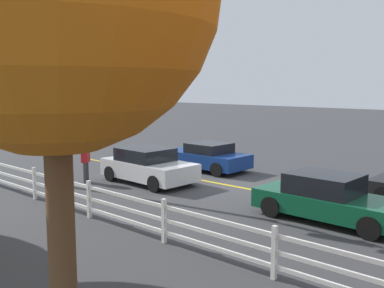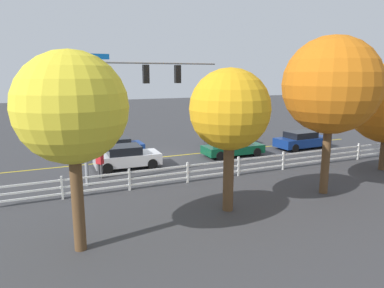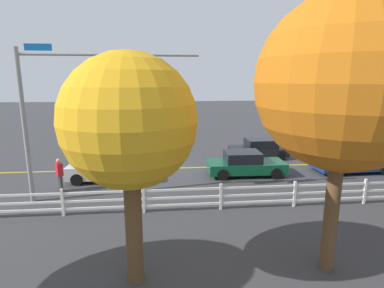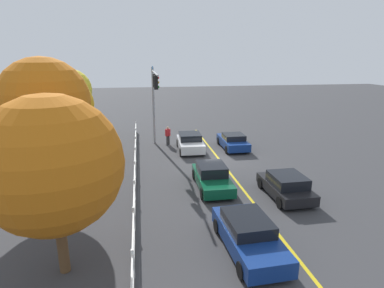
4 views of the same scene
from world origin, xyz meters
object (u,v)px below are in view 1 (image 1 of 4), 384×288
car_3 (329,199)px  pedestrian (86,160)px  car_1 (206,157)px  car_4 (148,166)px

car_3 → pedestrian: 9.94m
car_1 → car_4: (0.03, 3.71, 0.07)m
car_1 → car_4: car_4 is taller
car_1 → car_3: 8.62m
car_3 → car_4: bearing=-178.5°
pedestrian → car_4: bearing=5.2°
car_4 → car_3: bearing=2.5°
car_1 → car_3: size_ratio=0.94×
car_3 → car_4: size_ratio=1.07×
car_1 → pedestrian: size_ratio=2.49×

